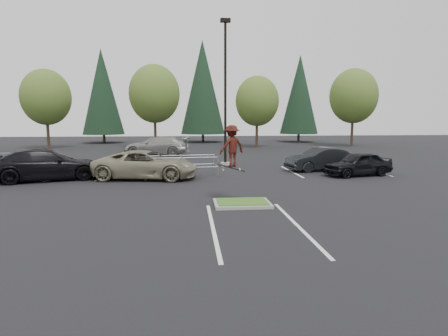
{
  "coord_description": "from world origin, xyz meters",
  "views": [
    {
      "loc": [
        -2.06,
        -14.31,
        3.38
      ],
      "look_at": [
        -0.58,
        1.5,
        1.29
      ],
      "focal_mm": 30.0,
      "sensor_mm": 36.0,
      "label": 1
    }
  ],
  "objects": [
    {
      "name": "grass_median",
      "position": [
        0.0,
        0.0,
        0.08
      ],
      "size": [
        2.2,
        1.6,
        0.16
      ],
      "color": "gray",
      "rests_on": "ground"
    },
    {
      "name": "car_l_tan",
      "position": [
        -4.5,
        7.0,
        0.81
      ],
      "size": [
        6.13,
        3.5,
        1.61
      ],
      "primitive_type": "imported",
      "rotation": [
        0.0,
        0.0,
        1.42
      ],
      "color": "gray",
      "rests_on": "ground"
    },
    {
      "name": "conif_a",
      "position": [
        -14.0,
        40.0,
        7.1
      ],
      "size": [
        5.72,
        5.72,
        13.0
      ],
      "color": "#38281C",
      "rests_on": "ground"
    },
    {
      "name": "ground",
      "position": [
        0.0,
        0.0,
        0.0
      ],
      "size": [
        120.0,
        120.0,
        0.0
      ],
      "primitive_type": "plane",
      "color": "black",
      "rests_on": "ground"
    },
    {
      "name": "decid_b",
      "position": [
        -6.01,
        30.53,
        6.04
      ],
      "size": [
        5.89,
        5.89,
        9.64
      ],
      "color": "#38281C",
      "rests_on": "ground"
    },
    {
      "name": "car_l_grey",
      "position": [
        -11.5,
        7.04,
        0.84
      ],
      "size": [
        5.27,
        3.06,
        1.68
      ],
      "primitive_type": "imported",
      "rotation": [
        0.0,
        0.0,
        1.8
      ],
      "color": "#48494F",
      "rests_on": "ground"
    },
    {
      "name": "conif_b",
      "position": [
        0.0,
        40.5,
        7.85
      ],
      "size": [
        6.38,
        6.38,
        14.5
      ],
      "color": "#38281C",
      "rests_on": "ground"
    },
    {
      "name": "decid_d",
      "position": [
        17.99,
        30.33,
        5.91
      ],
      "size": [
        5.76,
        5.76,
        9.43
      ],
      "color": "#38281C",
      "rests_on": "ground"
    },
    {
      "name": "car_far_silver",
      "position": [
        -5.0,
        21.04,
        0.88
      ],
      "size": [
        6.38,
        3.32,
        1.77
      ],
      "primitive_type": "imported",
      "rotation": [
        0.0,
        0.0,
        4.57
      ],
      "color": "#999A95",
      "rests_on": "ground"
    },
    {
      "name": "light_pole",
      "position": [
        0.5,
        12.0,
        4.56
      ],
      "size": [
        0.7,
        0.6,
        10.12
      ],
      "color": "gray",
      "rests_on": "ground"
    },
    {
      "name": "stall_lines",
      "position": [
        -1.35,
        6.02,
        0.0
      ],
      "size": [
        22.62,
        17.6,
        0.01
      ],
      "color": "white",
      "rests_on": "ground"
    },
    {
      "name": "decid_a",
      "position": [
        -18.01,
        30.03,
        5.58
      ],
      "size": [
        5.44,
        5.44,
        8.91
      ],
      "color": "#38281C",
      "rests_on": "ground"
    },
    {
      "name": "decid_c",
      "position": [
        5.99,
        29.83,
        5.25
      ],
      "size": [
        5.12,
        5.12,
        8.38
      ],
      "color": "#38281C",
      "rests_on": "ground"
    },
    {
      "name": "car_r_black",
      "position": [
        8.0,
        7.0,
        0.71
      ],
      "size": [
        4.45,
        2.65,
        1.42
      ],
      "primitive_type": "imported",
      "rotation": [
        0.0,
        0.0,
        4.96
      ],
      "color": "black",
      "rests_on": "ground"
    },
    {
      "name": "skateboarder",
      "position": [
        -0.32,
        1.0,
        2.25
      ],
      "size": [
        1.28,
        1.08,
        1.94
      ],
      "rotation": [
        0.0,
        0.0,
        3.62
      ],
      "color": "black",
      "rests_on": "ground"
    },
    {
      "name": "car_l_black",
      "position": [
        -10.0,
        7.0,
        0.86
      ],
      "size": [
        6.4,
        4.12,
        1.73
      ],
      "primitive_type": "imported",
      "rotation": [
        0.0,
        0.0,
        1.88
      ],
      "color": "black",
      "rests_on": "ground"
    },
    {
      "name": "conif_c",
      "position": [
        14.0,
        39.5,
        6.85
      ],
      "size": [
        5.5,
        5.5,
        12.5
      ],
      "color": "#38281C",
      "rests_on": "ground"
    },
    {
      "name": "cart_corral",
      "position": [
        -2.98,
        7.96,
        0.75
      ],
      "size": [
        4.35,
        1.9,
        1.2
      ],
      "rotation": [
        0.0,
        0.0,
        0.09
      ],
      "color": "gray",
      "rests_on": "ground"
    },
    {
      "name": "car_r_charc",
      "position": [
        6.5,
        9.34,
        0.75
      ],
      "size": [
        4.78,
        2.5,
        1.5
      ],
      "primitive_type": "imported",
      "rotation": [
        0.0,
        0.0,
        4.92
      ],
      "color": "black",
      "rests_on": "ground"
    }
  ]
}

